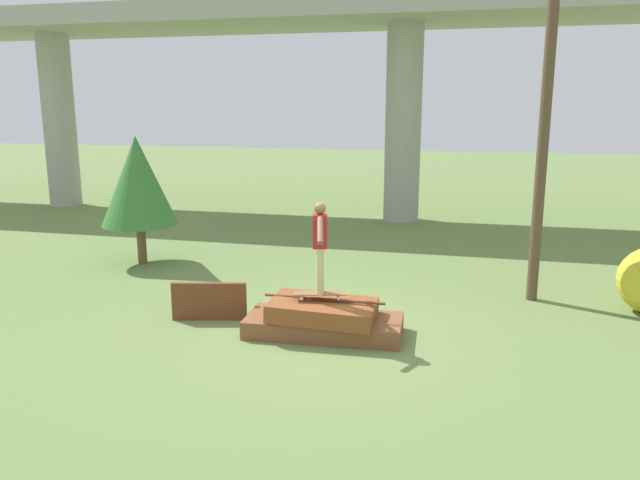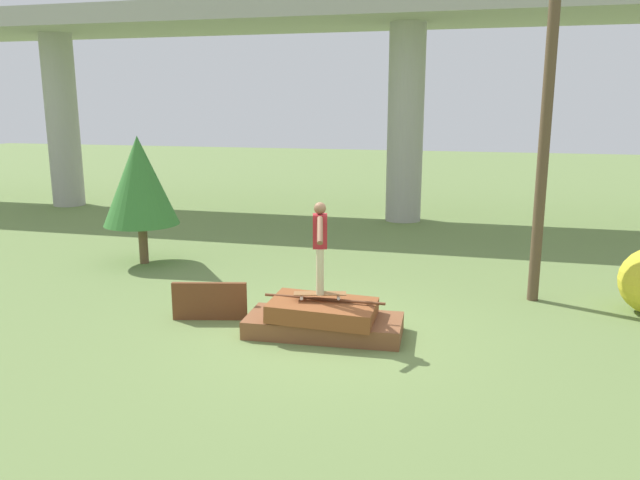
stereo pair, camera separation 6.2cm
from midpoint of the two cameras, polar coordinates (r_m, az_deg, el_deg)
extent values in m
plane|color=olive|center=(10.10, 0.18, -8.59)|extent=(80.00, 80.00, 0.00)
cube|color=brown|center=(10.05, 0.18, -7.83)|extent=(2.53, 1.17, 0.29)
cube|color=brown|center=(9.90, 0.07, -6.42)|extent=(1.68, 1.07, 0.33)
cylinder|color=brown|center=(9.90, 0.18, -5.43)|extent=(1.96, 0.05, 0.05)
cube|color=brown|center=(10.79, -10.26, -5.55)|extent=(1.25, 0.38, 0.65)
cube|color=brown|center=(9.85, -0.18, -4.91)|extent=(0.85, 0.40, 0.01)
cylinder|color=silver|center=(9.95, 1.49, -5.05)|extent=(0.06, 0.04, 0.05)
cylinder|color=silver|center=(9.78, 1.52, -5.35)|extent=(0.06, 0.04, 0.05)
cylinder|color=silver|center=(9.95, -1.86, -5.06)|extent=(0.06, 0.04, 0.05)
cylinder|color=silver|center=(9.78, -1.88, -5.36)|extent=(0.06, 0.04, 0.05)
cylinder|color=#C6B78E|center=(9.82, -0.18, -2.68)|extent=(0.12, 0.12, 0.73)
cylinder|color=#C6B78E|center=(9.66, -0.18, -2.95)|extent=(0.12, 0.12, 0.73)
cube|color=maroon|center=(9.60, -0.19, 0.82)|extent=(0.27, 0.26, 0.53)
sphere|color=brown|center=(9.53, -0.19, 2.92)|extent=(0.19, 0.19, 0.19)
cylinder|color=brown|center=(9.89, -0.19, 1.62)|extent=(0.20, 0.48, 0.37)
cylinder|color=brown|center=(9.27, -0.18, 0.89)|extent=(0.20, 0.48, 0.37)
cube|color=#A8A59E|center=(19.73, 7.81, 19.98)|extent=(44.00, 4.22, 0.60)
cylinder|color=#A8A59E|center=(24.16, -22.80, 9.94)|extent=(1.10, 1.10, 5.95)
cylinder|color=#A8A59E|center=(19.56, 7.53, 10.43)|extent=(1.10, 1.10, 5.95)
cylinder|color=brown|center=(11.92, 19.71, 10.23)|extent=(0.20, 0.20, 6.62)
cylinder|color=brown|center=(14.89, -16.10, -0.35)|extent=(0.20, 0.20, 0.91)
cone|color=#387A33|center=(14.65, -16.44, 5.22)|extent=(1.69, 1.69, 2.01)
camera|label=1|loc=(0.03, -90.18, -0.04)|focal=35.00mm
camera|label=2|loc=(0.03, 89.82, 0.04)|focal=35.00mm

